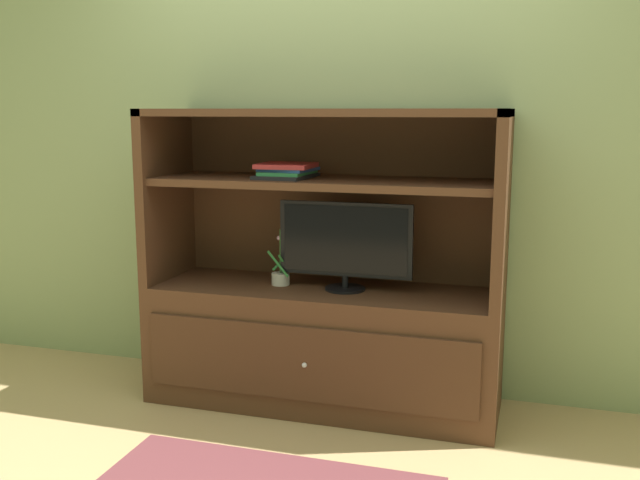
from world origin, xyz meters
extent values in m
plane|color=tan|center=(0.00, 0.00, 0.00)|extent=(8.00, 8.00, 0.00)
cube|color=#8C9E6B|center=(0.00, 0.75, 1.40)|extent=(6.00, 0.10, 2.80)
cube|color=#4C2D1C|center=(0.00, 0.40, 0.30)|extent=(1.75, 0.55, 0.60)
cube|color=#462A19|center=(0.00, 0.11, 0.30)|extent=(1.61, 0.02, 0.36)
sphere|color=silver|center=(0.00, 0.10, 0.30)|extent=(0.02, 0.02, 0.02)
cube|color=#4C2D1C|center=(-0.85, 0.40, 1.04)|extent=(0.05, 0.55, 0.88)
cube|color=#4C2D1C|center=(0.85, 0.40, 1.04)|extent=(0.05, 0.55, 0.88)
cube|color=#4C2D1C|center=(0.00, 0.67, 1.04)|extent=(1.75, 0.02, 0.88)
cube|color=#4C2D1C|center=(0.00, 0.40, 1.46)|extent=(1.75, 0.55, 0.04)
cube|color=#4C2D1C|center=(0.00, 0.40, 1.12)|extent=(1.65, 0.50, 0.04)
cylinder|color=black|center=(0.12, 0.40, 0.60)|extent=(0.20, 0.20, 0.01)
cylinder|color=black|center=(0.12, 0.40, 0.64)|extent=(0.03, 0.03, 0.06)
cube|color=black|center=(0.12, 0.40, 0.85)|extent=(0.66, 0.02, 0.36)
cube|color=black|center=(0.12, 0.38, 0.85)|extent=(0.61, 0.00, 0.33)
cylinder|color=beige|center=(-0.22, 0.40, 0.63)|extent=(0.09, 0.09, 0.06)
cylinder|color=#3D6B33|center=(-0.22, 0.40, 0.77)|extent=(0.01, 0.01, 0.22)
cube|color=#2D7A38|center=(-0.20, 0.40, 0.71)|extent=(0.03, 0.09, 0.11)
cube|color=#2D7A38|center=(-0.23, 0.42, 0.71)|extent=(0.08, 0.03, 0.09)
cube|color=#2D7A38|center=(-0.23, 0.38, 0.71)|extent=(0.13, 0.04, 0.13)
sphere|color=#DB9EC6|center=(-0.23, 0.41, 0.83)|extent=(0.02, 0.02, 0.02)
cube|color=black|center=(-0.18, 0.39, 1.15)|extent=(0.25, 0.34, 0.02)
cube|color=#338C4C|center=(-0.18, 0.40, 1.17)|extent=(0.22, 0.30, 0.02)
cube|color=#2D519E|center=(-0.18, 0.40, 1.18)|extent=(0.26, 0.27, 0.02)
cube|color=red|center=(-0.18, 0.39, 1.20)|extent=(0.27, 0.26, 0.02)
camera|label=1|loc=(1.01, -2.95, 1.47)|focal=40.71mm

